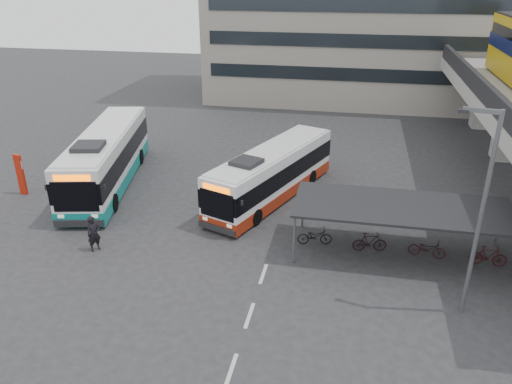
% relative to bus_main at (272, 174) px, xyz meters
% --- Properties ---
extents(ground, '(120.00, 120.00, 0.00)m').
position_rel_bus_main_xyz_m(ground, '(-1.48, -8.20, -1.51)').
color(ground, '#28282B').
rests_on(ground, ground).
extents(bike_shelter, '(10.00, 4.00, 2.54)m').
position_rel_bus_main_xyz_m(bike_shelter, '(6.97, -5.20, 0.13)').
color(bike_shelter, '#595B60').
rests_on(bike_shelter, ground).
extents(road_markings, '(0.15, 7.60, 0.01)m').
position_rel_bus_main_xyz_m(road_markings, '(1.02, -11.20, -1.50)').
color(road_markings, beige).
rests_on(road_markings, ground).
extents(bus_main, '(6.16, 11.11, 3.25)m').
position_rel_bus_main_xyz_m(bus_main, '(0.00, 0.00, 0.00)').
color(bus_main, white).
rests_on(bus_main, ground).
extents(bus_teal, '(5.27, 12.79, 3.70)m').
position_rel_bus_main_xyz_m(bus_teal, '(-10.49, 0.02, 0.21)').
color(bus_teal, white).
rests_on(bus_teal, ground).
extents(pedestrian, '(0.75, 0.79, 1.81)m').
position_rel_bus_main_xyz_m(pedestrian, '(-7.38, -7.75, -0.60)').
color(pedestrian, black).
rests_on(pedestrian, ground).
extents(lamp_post, '(1.44, 0.47, 8.28)m').
position_rel_bus_main_xyz_m(lamp_post, '(9.18, -9.27, 3.21)').
color(lamp_post, '#595B60').
rests_on(lamp_post, ground).
extents(sign_totem_north, '(0.54, 0.27, 2.53)m').
position_rel_bus_main_xyz_m(sign_totem_north, '(-14.89, -2.48, -0.20)').
color(sign_totem_north, '#AB1C0A').
rests_on(sign_totem_north, ground).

